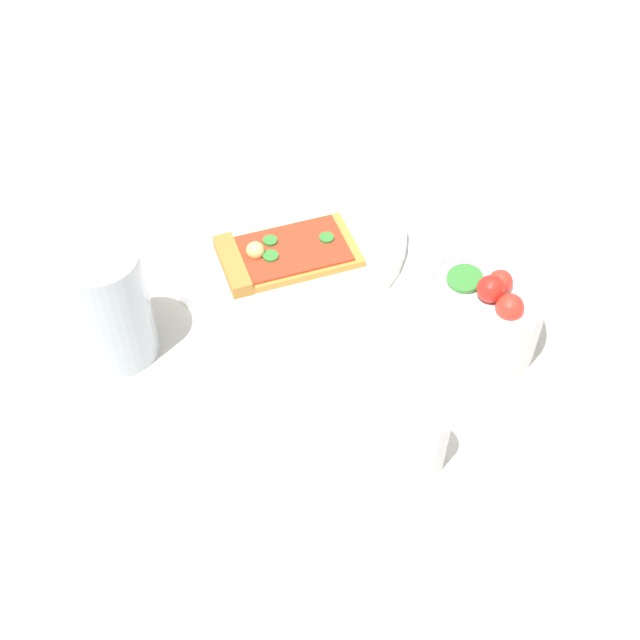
{
  "coord_description": "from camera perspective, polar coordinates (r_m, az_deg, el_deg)",
  "views": [
    {
      "loc": [
        -0.05,
        0.61,
        0.59
      ],
      "look_at": [
        -0.04,
        0.11,
        0.03
      ],
      "focal_mm": 46.63,
      "sensor_mm": 36.0,
      "label": 1
    }
  ],
  "objects": [
    {
      "name": "plate",
      "position": [
        0.87,
        -3.01,
        5.92
      ],
      "size": [
        0.26,
        0.26,
        0.01
      ],
      "primitive_type": "cylinder",
      "color": "white",
      "rests_on": "ground_plane"
    },
    {
      "name": "pepper_shaker",
      "position": [
        0.67,
        7.34,
        -7.84
      ],
      "size": [
        0.04,
        0.04,
        0.08
      ],
      "color": "silver",
      "rests_on": "ground_plane"
    },
    {
      "name": "pizza_slice_main",
      "position": [
        0.83,
        -2.89,
        4.5
      ],
      "size": [
        0.15,
        0.12,
        0.02
      ],
      "color": "gold",
      "rests_on": "plate"
    },
    {
      "name": "soda_glass",
      "position": [
        0.75,
        -14.13,
        0.78
      ],
      "size": [
        0.07,
        0.07,
        0.12
      ],
      "color": "silver",
      "rests_on": "ground_plane"
    },
    {
      "name": "salad_bowl",
      "position": [
        0.76,
        10.93,
        0.43
      ],
      "size": [
        0.11,
        0.11,
        0.09
      ],
      "color": "white",
      "rests_on": "ground_plane"
    },
    {
      "name": "ground_plane",
      "position": [
        0.85,
        -2.79,
        4.15
      ],
      "size": [
        2.4,
        2.4,
        0.0
      ],
      "primitive_type": "plane",
      "color": "beige",
      "rests_on": "ground"
    }
  ]
}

